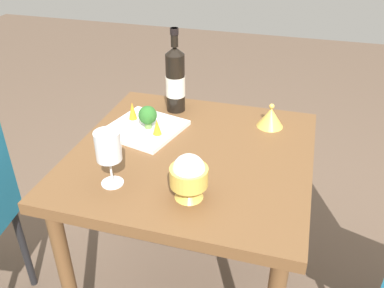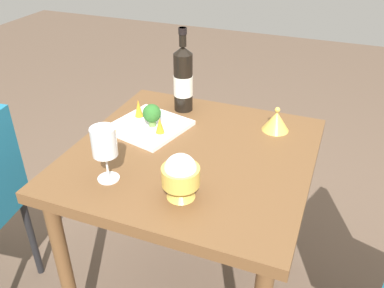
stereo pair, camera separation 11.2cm
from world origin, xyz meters
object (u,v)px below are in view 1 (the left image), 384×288
object	(u,v)px
rice_bowl_lid	(271,117)
carrot_garnish_left	(157,127)
rice_bowl	(189,176)
serving_plate	(145,128)
wine_glass	(108,147)
broccoli_floret	(148,116)
carrot_garnish_right	(133,111)
wine_bottle	(175,79)

from	to	relation	value
rice_bowl_lid	carrot_garnish_left	distance (m)	0.43
rice_bowl	serving_plate	bearing A→B (deg)	-50.95
rice_bowl	carrot_garnish_left	size ratio (longest dim) A/B	2.43
wine_glass	broccoli_floret	distance (m)	0.34
carrot_garnish_right	wine_glass	bearing A→B (deg)	103.71
broccoli_floret	wine_bottle	bearing A→B (deg)	-102.05
rice_bowl_lid	serving_plate	distance (m)	0.47
rice_bowl	carrot_garnish_right	bearing A→B (deg)	-48.44
wine_glass	wine_bottle	bearing A→B (deg)	-93.44
wine_bottle	rice_bowl_lid	world-z (taller)	wine_bottle
carrot_garnish_left	carrot_garnish_right	size ratio (longest dim) A/B	0.84
wine_glass	rice_bowl	size ratio (longest dim) A/B	1.26
wine_glass	rice_bowl_lid	xyz separation A→B (m)	(-0.42, -0.50, -0.09)
rice_bowl_lid	broccoli_floret	size ratio (longest dim) A/B	1.17
wine_bottle	wine_glass	xyz separation A→B (m)	(0.03, 0.53, -0.00)
wine_bottle	broccoli_floret	xyz separation A→B (m)	(0.04, 0.20, -0.07)
broccoli_floret	carrot_garnish_left	size ratio (longest dim) A/B	1.47
carrot_garnish_left	wine_bottle	bearing A→B (deg)	-88.61
wine_glass	carrot_garnish_right	xyz separation A→B (m)	(0.09, -0.38, -0.08)
carrot_garnish_right	rice_bowl	bearing A→B (deg)	131.56
serving_plate	carrot_garnish_right	bearing A→B (deg)	-34.70
rice_bowl	carrot_garnish_right	distance (m)	0.50
serving_plate	carrot_garnish_left	distance (m)	0.08
rice_bowl_lid	carrot_garnish_left	xyz separation A→B (m)	(0.38, 0.20, 0.01)
wine_bottle	carrot_garnish_right	size ratio (longest dim) A/B	4.82
wine_glass	broccoli_floret	world-z (taller)	wine_glass
carrot_garnish_right	rice_bowl_lid	bearing A→B (deg)	-167.17
serving_plate	carrot_garnish_right	distance (m)	0.09
rice_bowl_lid	carrot_garnish_right	xyz separation A→B (m)	(0.51, 0.12, 0.01)
serving_plate	wine_bottle	bearing A→B (deg)	-106.97
rice_bowl_lid	carrot_garnish_right	size ratio (longest dim) A/B	1.44
wine_glass	broccoli_floret	bearing A→B (deg)	-88.15
rice_bowl_lid	serving_plate	xyz separation A→B (m)	(0.44, 0.16, -0.03)
wine_bottle	carrot_garnish_left	xyz separation A→B (m)	(-0.01, 0.23, -0.09)
rice_bowl_lid	broccoli_floret	xyz separation A→B (m)	(0.43, 0.17, 0.03)
rice_bowl_lid	broccoli_floret	distance (m)	0.46
rice_bowl_lid	wine_glass	bearing A→B (deg)	49.95
wine_bottle	broccoli_floret	size ratio (longest dim) A/B	3.89
rice_bowl	broccoli_floret	bearing A→B (deg)	-52.39
wine_glass	rice_bowl_lid	size ratio (longest dim) A/B	1.79
wine_bottle	wine_glass	bearing A→B (deg)	86.56
serving_plate	carrot_garnish_right	size ratio (longest dim) A/B	4.39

